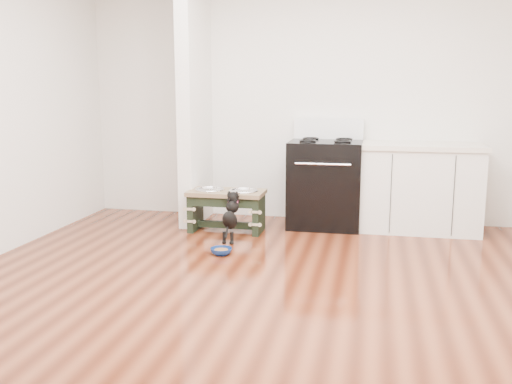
% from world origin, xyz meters
% --- Properties ---
extents(ground, '(5.00, 5.00, 0.00)m').
position_xyz_m(ground, '(0.00, 0.00, 0.00)').
color(ground, '#44190C').
rests_on(ground, ground).
extents(room_shell, '(5.00, 5.00, 5.00)m').
position_xyz_m(room_shell, '(0.00, 0.00, 1.62)').
color(room_shell, silver).
rests_on(room_shell, ground).
extents(partition_wall, '(0.15, 0.80, 2.70)m').
position_xyz_m(partition_wall, '(-1.18, 2.10, 1.35)').
color(partition_wall, silver).
rests_on(partition_wall, ground).
extents(oven_range, '(0.76, 0.69, 1.14)m').
position_xyz_m(oven_range, '(0.25, 2.16, 0.48)').
color(oven_range, black).
rests_on(oven_range, ground).
extents(cabinet_run, '(1.24, 0.64, 0.91)m').
position_xyz_m(cabinet_run, '(1.23, 2.18, 0.45)').
color(cabinet_run, silver).
rests_on(cabinet_run, ground).
extents(dog_feeder, '(0.78, 0.42, 0.45)m').
position_xyz_m(dog_feeder, '(-0.73, 1.72, 0.31)').
color(dog_feeder, black).
rests_on(dog_feeder, ground).
extents(puppy, '(0.14, 0.40, 0.48)m').
position_xyz_m(puppy, '(-0.59, 1.36, 0.26)').
color(puppy, black).
rests_on(puppy, ground).
extents(floor_bowl, '(0.24, 0.24, 0.06)m').
position_xyz_m(floor_bowl, '(-0.56, 0.88, 0.03)').
color(floor_bowl, navy).
rests_on(floor_bowl, ground).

